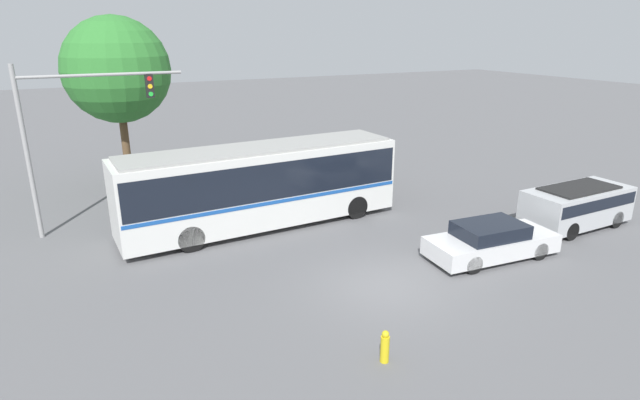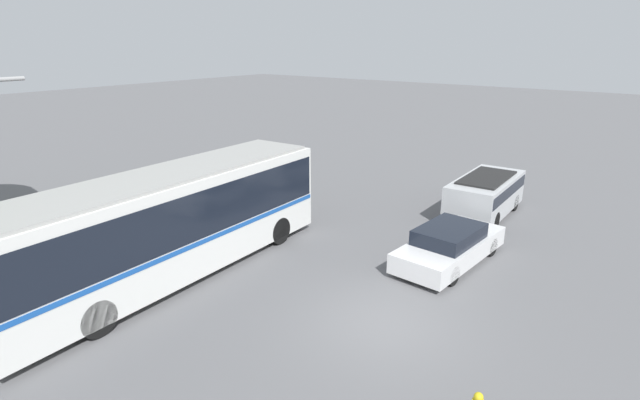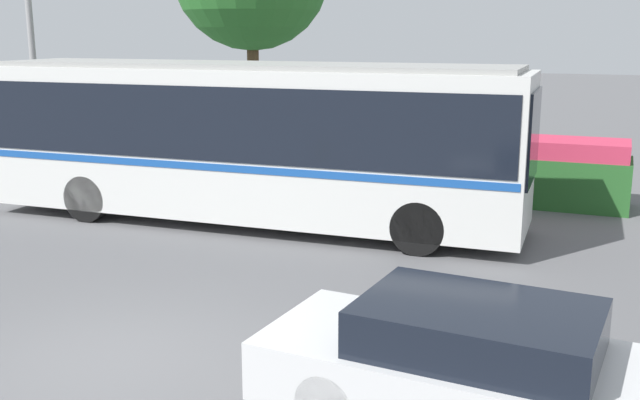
# 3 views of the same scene
# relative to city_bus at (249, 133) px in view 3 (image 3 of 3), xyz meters

# --- Properties ---
(ground_plane) EXTENTS (140.00, 140.00, 0.00)m
(ground_plane) POSITION_rel_city_bus_xyz_m (1.56, -6.72, -1.90)
(ground_plane) COLOR #5B5B5E
(city_bus) EXTENTS (11.52, 2.95, 3.35)m
(city_bus) POSITION_rel_city_bus_xyz_m (0.00, 0.00, 0.00)
(city_bus) COLOR silver
(city_bus) RESTS_ON ground
(sedan_foreground) EXTENTS (4.83, 2.22, 1.30)m
(sedan_foreground) POSITION_rel_city_bus_xyz_m (6.08, -6.59, -1.28)
(sedan_foreground) COLOR silver
(sedan_foreground) RESTS_ON ground
(traffic_light_pole) EXTENTS (6.01, 0.24, 6.59)m
(traffic_light_pole) POSITION_rel_city_bus_xyz_m (-6.68, 2.79, 2.45)
(traffic_light_pole) COLOR gray
(traffic_light_pole) RESTS_ON ground
(flowering_hedge) EXTENTS (6.94, 1.54, 1.55)m
(flowering_hedge) POSITION_rel_city_bus_xyz_m (4.01, 4.16, -1.14)
(flowering_hedge) COLOR #286028
(flowering_hedge) RESTS_ON ground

